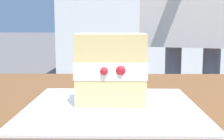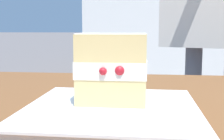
{
  "view_description": "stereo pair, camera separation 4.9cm",
  "coord_description": "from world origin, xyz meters",
  "px_view_note": "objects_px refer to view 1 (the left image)",
  "views": [
    {
      "loc": [
        0.19,
        0.44,
        0.86
      ],
      "look_at": [
        0.2,
        -0.04,
        0.79
      ],
      "focal_mm": 47.54,
      "sensor_mm": 36.0,
      "label": 1
    },
    {
      "loc": [
        0.15,
        0.44,
        0.86
      ],
      "look_at": [
        0.2,
        -0.04,
        0.79
      ],
      "focal_mm": 47.54,
      "sensor_mm": 36.0,
      "label": 2
    }
  ],
  "objects_px": {
    "cake_slice": "(111,69)",
    "dessert_fork": "(81,91)",
    "dessert_plate": "(112,110)",
    "parked_car_near": "(218,30)"
  },
  "relations": [
    {
      "from": "cake_slice",
      "to": "dessert_fork",
      "type": "relative_size",
      "value": 0.88
    },
    {
      "from": "dessert_plate",
      "to": "cake_slice",
      "type": "relative_size",
      "value": 2.36
    },
    {
      "from": "dessert_plate",
      "to": "parked_car_near",
      "type": "xyz_separation_m",
      "value": [
        -4.61,
        -13.04,
        0.1
      ]
    },
    {
      "from": "dessert_fork",
      "to": "parked_car_near",
      "type": "height_order",
      "value": "parked_car_near"
    },
    {
      "from": "dessert_plate",
      "to": "parked_car_near",
      "type": "bearing_deg",
      "value": -109.46
    },
    {
      "from": "cake_slice",
      "to": "dessert_fork",
      "type": "distance_m",
      "value": 0.19
    },
    {
      "from": "parked_car_near",
      "to": "dessert_fork",
      "type": "bearing_deg",
      "value": 70.01
    },
    {
      "from": "dessert_plate",
      "to": "parked_car_near",
      "type": "distance_m",
      "value": 13.83
    },
    {
      "from": "cake_slice",
      "to": "dessert_fork",
      "type": "bearing_deg",
      "value": -66.42
    },
    {
      "from": "dessert_plate",
      "to": "cake_slice",
      "type": "bearing_deg",
      "value": -77.94
    }
  ]
}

